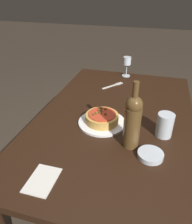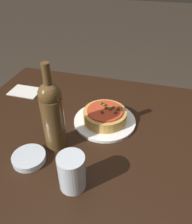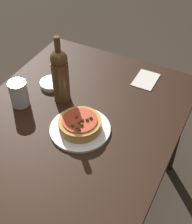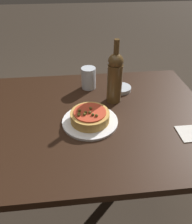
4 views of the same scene
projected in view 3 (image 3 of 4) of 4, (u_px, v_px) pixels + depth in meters
ground_plane at (67, 224)px, 1.75m from camera, size 14.00×14.00×0.00m
dining_table at (58, 154)px, 1.33m from camera, size 1.40×0.88×0.70m
dinner_plate at (80, 129)px, 1.31m from camera, size 0.26×0.26×0.01m
pizza at (80, 124)px, 1.29m from camera, size 0.18×0.18×0.06m
wine_bottle at (60, 75)px, 1.37m from camera, size 0.08×0.08×0.33m
water_cup at (19, 94)px, 1.40m from camera, size 0.08×0.08×0.12m
side_bowl at (52, 84)px, 1.53m from camera, size 0.12×0.12×0.02m
paper_napkin at (146, 80)px, 1.57m from camera, size 0.15×0.11×0.00m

